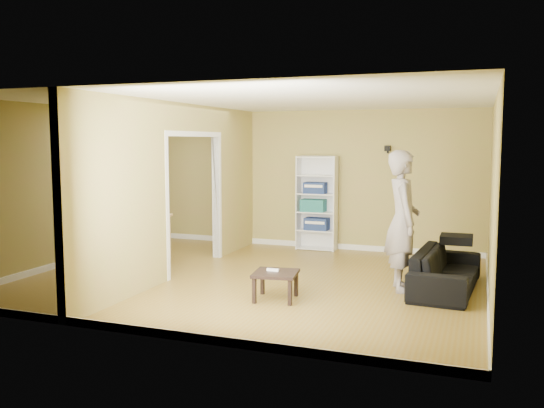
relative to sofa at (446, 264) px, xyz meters
The scene contains 15 objects.
room_shell 2.87m from the sofa, behind, with size 6.50×6.50×6.50m.
partition 4.02m from the sofa, behind, with size 0.22×5.50×2.60m, color #9D9848, non-canonical shape.
wall_speaker 3.10m from the sofa, 116.44° to the left, with size 0.10×0.10×0.10m, color black.
sofa is the anchor object (origin of this frame).
person 0.97m from the sofa, 162.17° to the right, with size 0.64×0.81×2.24m, color slate.
bookshelf 3.43m from the sofa, 136.74° to the left, with size 0.74×0.32×1.76m.
paper_box_navy_a 3.36m from the sofa, 137.28° to the left, with size 0.44×0.29×0.22m, color #1C1F4B.
paper_box_teal 3.44m from the sofa, 138.06° to the left, with size 0.45×0.29×0.23m, color #0E7E74.
paper_box_navy_b 3.48m from the sofa, 137.68° to the left, with size 0.40×0.26×0.21m, color navy.
coffee_table 2.38m from the sofa, 148.29° to the right, with size 0.55×0.55×0.36m.
game_controller 2.40m from the sofa, 149.63° to the right, with size 0.16×0.04×0.03m, color white.
dining_table 5.17m from the sofa, behind, with size 1.25×0.83×0.78m.
chair_left 5.84m from the sofa, behind, with size 0.43×0.43×0.93m, color tan, non-canonical shape.
chair_near 5.15m from the sofa, behind, with size 0.44×0.44×0.95m, color tan, non-canonical shape.
chair_far 5.22m from the sofa, behind, with size 0.43×0.43×0.94m, color beige, non-canonical shape.
Camera 1 is at (3.11, -7.76, 2.02)m, focal length 38.00 mm.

